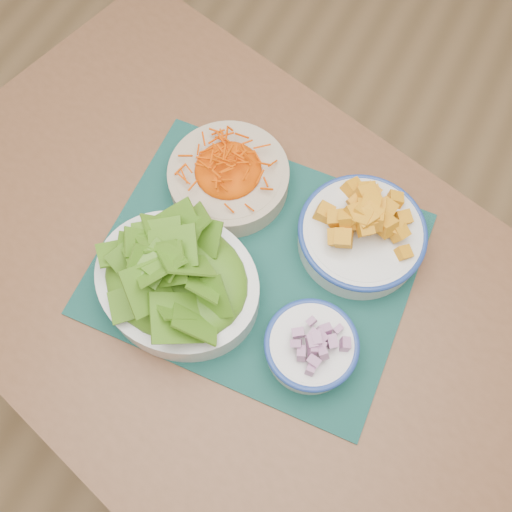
{
  "coord_description": "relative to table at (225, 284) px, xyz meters",
  "views": [
    {
      "loc": [
        0.04,
        -0.38,
        1.71
      ],
      "look_at": [
        -0.14,
        -0.03,
        0.78
      ],
      "focal_mm": 40.0,
      "sensor_mm": 36.0,
      "label": 1
    }
  ],
  "objects": [
    {
      "name": "onion_bowl",
      "position": [
        0.21,
        -0.07,
        0.14
      ],
      "size": [
        0.2,
        0.2,
        0.08
      ],
      "rotation": [
        0.0,
        0.0,
        0.41
      ],
      "color": "silver",
      "rests_on": "placemat"
    },
    {
      "name": "ground",
      "position": [
        0.19,
        0.06,
        -0.66
      ],
      "size": [
        4.0,
        4.0,
        0.0
      ],
      "primitive_type": "plane",
      "color": "#99744A",
      "rests_on": "ground"
    },
    {
      "name": "squash_bowl",
      "position": [
        0.2,
        0.15,
        0.15
      ],
      "size": [
        0.24,
        0.24,
        0.1
      ],
      "rotation": [
        0.0,
        0.0,
        0.1
      ],
      "color": "silver",
      "rests_on": "placemat"
    },
    {
      "name": "table",
      "position": [
        0.0,
        0.0,
        0.0
      ],
      "size": [
        1.41,
        1.11,
        0.75
      ],
      "rotation": [
        0.0,
        0.0,
        -0.25
      ],
      "color": "brown",
      "rests_on": "ground"
    },
    {
      "name": "carrot_bowl",
      "position": [
        -0.07,
        0.15,
        0.14
      ],
      "size": [
        0.23,
        0.23,
        0.09
      ],
      "rotation": [
        0.0,
        0.0,
        0.0
      ],
      "color": "#BFAB8E",
      "rests_on": "placemat"
    },
    {
      "name": "lettuce_bowl",
      "position": [
        -0.04,
        -0.08,
        0.16
      ],
      "size": [
        0.3,
        0.26,
        0.14
      ],
      "rotation": [
        0.0,
        0.0,
        -0.06
      ],
      "color": "silver",
      "rests_on": "placemat"
    },
    {
      "name": "placemat",
      "position": [
        0.05,
        0.03,
        0.1
      ],
      "size": [
        0.58,
        0.48,
        0.0
      ],
      "primitive_type": "cube",
      "rotation": [
        0.0,
        0.0,
        0.06
      ],
      "color": "#0C2E2A",
      "rests_on": "table"
    }
  ]
}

